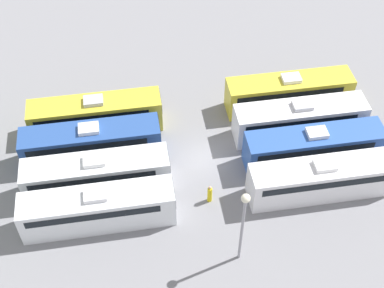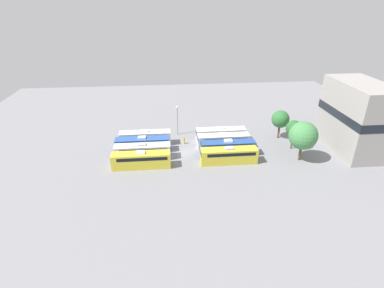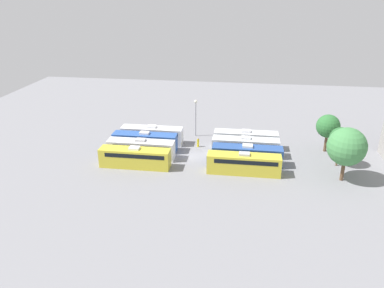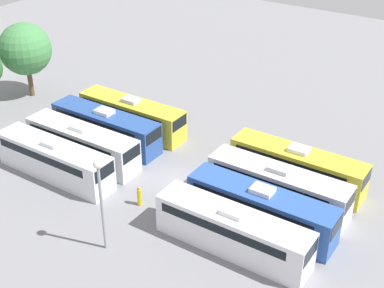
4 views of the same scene
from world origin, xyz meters
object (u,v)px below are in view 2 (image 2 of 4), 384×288
at_px(bus_1, 143,144).
at_px(worker_person, 184,141).
at_px(bus_3, 141,160).
at_px(bus_5, 224,141).
at_px(bus_4, 221,134).
at_px(bus_7, 229,155).
at_px(tree_2, 303,136).
at_px(depot_building, 356,117).
at_px(bus_2, 143,151).
at_px(tree_0, 280,119).
at_px(light_pole, 177,115).
at_px(tree_1, 294,129).
at_px(bus_6, 228,148).
at_px(bus_0, 145,138).

relative_size(bus_1, worker_person, 6.57).
xyz_separation_m(bus_3, bus_5, (-6.78, 17.13, 0.00)).
bearing_deg(bus_4, worker_person, -85.67).
relative_size(bus_7, tree_2, 1.37).
bearing_deg(worker_person, depot_building, 80.97).
bearing_deg(bus_2, bus_4, 111.07).
bearing_deg(bus_2, tree_0, 103.07).
bearing_deg(light_pole, bus_5, 50.47).
relative_size(bus_3, worker_person, 6.57).
xyz_separation_m(bus_7, tree_0, (-10.40, 13.82, 2.91)).
bearing_deg(bus_7, bus_1, -110.78).
bearing_deg(bus_7, bus_5, 178.47).
bearing_deg(bus_4, tree_1, 70.47).
bearing_deg(bus_5, bus_6, 5.00).
bearing_deg(bus_7, tree_1, 107.96).
bearing_deg(bus_5, bus_1, -89.56).
height_order(bus_4, light_pole, light_pole).
bearing_deg(bus_0, bus_2, -2.38).
bearing_deg(bus_6, tree_0, 118.32).
xyz_separation_m(bus_3, depot_building, (-3.80, 44.01, 5.59)).
relative_size(bus_3, bus_6, 1.00).
xyz_separation_m(bus_0, bus_7, (9.77, 16.62, 0.00)).
bearing_deg(bus_0, light_pole, 122.62).
relative_size(bus_0, bus_2, 1.00).
bearing_deg(tree_2, worker_person, -112.83).
xyz_separation_m(bus_0, bus_4, (-0.10, 16.83, 0.00)).
relative_size(bus_6, depot_building, 0.70).
bearing_deg(bus_0, bus_3, -1.93).
bearing_deg(depot_building, bus_1, -93.70).
bearing_deg(worker_person, tree_2, 67.17).
bearing_deg(bus_3, light_pole, 152.38).
height_order(bus_0, bus_6, same).
relative_size(bus_5, light_pole, 1.56).
bearing_deg(bus_1, tree_1, 86.86).
height_order(bus_0, bus_1, same).
bearing_deg(tree_1, depot_building, 84.89).
height_order(bus_3, bus_7, same).
bearing_deg(bus_3, bus_1, -178.90).
distance_m(bus_4, light_pole, 11.05).
bearing_deg(bus_4, depot_building, 76.94).
bearing_deg(tree_1, bus_3, -81.17).
bearing_deg(bus_4, tree_0, 92.27).
bearing_deg(bus_6, bus_4, -177.70).
distance_m(bus_4, tree_1, 15.60).
bearing_deg(tree_2, bus_3, -90.13).
relative_size(light_pole, depot_building, 0.45).
relative_size(bus_6, worker_person, 6.57).
distance_m(bus_0, bus_6, 18.31).
distance_m(light_pole, tree_2, 27.81).
height_order(bus_1, depot_building, depot_building).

